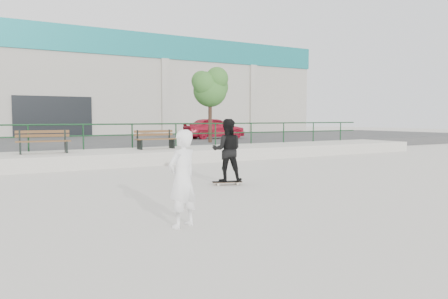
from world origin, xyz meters
TOP-DOWN VIEW (x-y plane):
  - ground at (0.00, 0.00)m, footprint 120.00×120.00m
  - ledge at (0.00, 9.50)m, footprint 30.00×3.00m
  - parking_strip at (0.00, 18.00)m, footprint 60.00×14.00m
  - railing at (-0.00, 10.80)m, footprint 28.00×0.06m
  - commercial_building at (-0.00, 31.99)m, footprint 44.20×16.33m
  - bench_left at (-2.64, 9.68)m, footprint 1.84×0.65m
  - bench_right at (1.63, 9.77)m, footprint 1.70×0.55m
  - tree at (5.80, 12.75)m, footprint 2.14×1.91m
  - red_car at (7.98, 16.29)m, footprint 3.87×1.81m
  - skateboard at (0.92, 2.88)m, footprint 0.80×0.43m
  - standing_skater at (0.92, 2.88)m, footprint 1.00×0.93m
  - seated_skater at (-1.98, -0.58)m, footprint 0.67×0.56m

SIDE VIEW (x-z plane):
  - ground at x=0.00m, z-range 0.00..0.00m
  - skateboard at x=0.92m, z-range 0.03..0.12m
  - ledge at x=0.00m, z-range 0.00..0.50m
  - parking_strip at x=0.00m, z-range 0.00..0.50m
  - seated_skater at x=-1.98m, z-range 0.00..1.57m
  - bench_right at x=1.63m, z-range 0.50..1.27m
  - bench_left at x=-2.64m, z-range 0.50..1.33m
  - standing_skater at x=0.92m, z-range 0.09..1.74m
  - red_car at x=7.98m, z-range 0.50..1.78m
  - railing at x=0.00m, z-range 0.73..1.76m
  - tree at x=5.80m, z-range 1.45..5.26m
  - commercial_building at x=0.00m, z-range 0.58..8.58m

